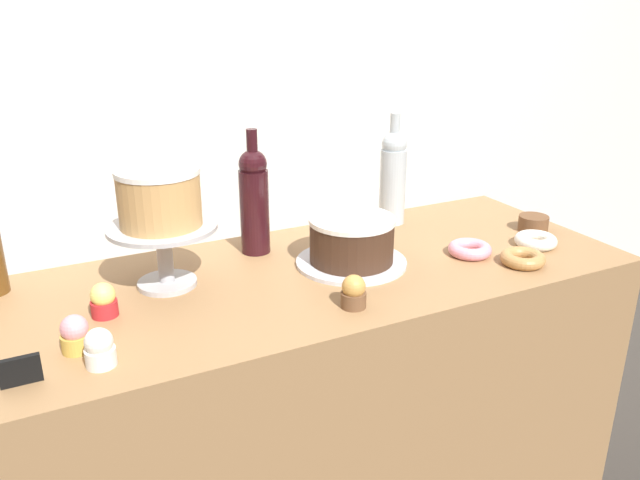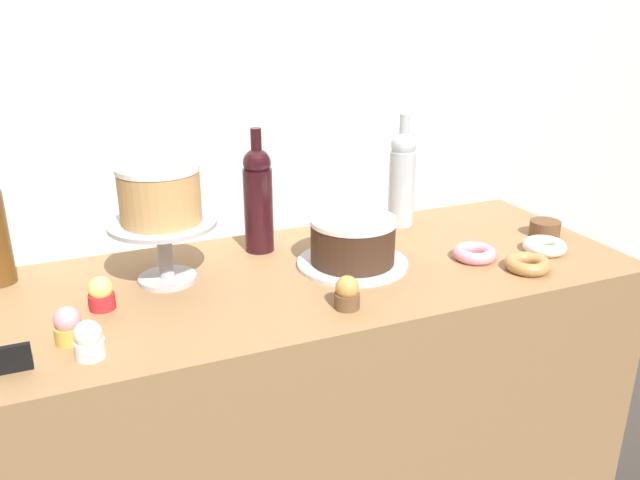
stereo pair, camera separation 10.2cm
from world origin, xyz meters
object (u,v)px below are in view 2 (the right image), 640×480
at_px(cupcake_strawberry, 68,326).
at_px(cake_stand_pedestal, 164,240).
at_px(cupcake_vanilla, 89,340).
at_px(donut_pink, 475,253).
at_px(cupcake_lemon, 101,294).
at_px(chocolate_round_cake, 353,240).
at_px(donut_maple, 528,264).
at_px(cupcake_caramel, 347,293).
at_px(donut_sugar, 545,246).
at_px(cookie_stack, 545,228).
at_px(wine_bottle_clear, 402,177).
at_px(wine_bottle_dark_red, 258,198).
at_px(price_sign_chalkboard, 11,359).
at_px(white_layer_cake, 160,194).

bearing_deg(cupcake_strawberry, cake_stand_pedestal, 43.44).
height_order(cupcake_vanilla, donut_pink, cupcake_vanilla).
relative_size(cupcake_strawberry, cupcake_lemon, 1.00).
height_order(chocolate_round_cake, donut_maple, chocolate_round_cake).
bearing_deg(chocolate_round_cake, donut_maple, -26.59).
relative_size(chocolate_round_cake, donut_pink, 1.91).
relative_size(cupcake_caramel, cupcake_lemon, 1.00).
relative_size(cake_stand_pedestal, cupcake_lemon, 3.35).
height_order(donut_pink, donut_maple, same).
bearing_deg(cupcake_vanilla, cupcake_caramel, -0.30).
distance_m(cupcake_vanilla, donut_sugar, 1.15).
height_order(donut_maple, cookie_stack, cookie_stack).
relative_size(wine_bottle_clear, donut_pink, 2.91).
distance_m(wine_bottle_dark_red, cookie_stack, 0.81).
bearing_deg(cupcake_caramel, cupcake_lemon, 157.71).
distance_m(cupcake_vanilla, price_sign_chalkboard, 0.13).
relative_size(wine_bottle_clear, cupcake_vanilla, 4.38).
height_order(wine_bottle_dark_red, cupcake_strawberry, wine_bottle_dark_red).
height_order(white_layer_cake, wine_bottle_clear, wine_bottle_clear).
distance_m(donut_sugar, price_sign_chalkboard, 1.28).
bearing_deg(cupcake_lemon, cupcake_strawberry, -120.09).
distance_m(wine_bottle_dark_red, donut_maple, 0.70).
height_order(cake_stand_pedestal, chocolate_round_cake, cake_stand_pedestal).
height_order(wine_bottle_dark_red, cupcake_lemon, wine_bottle_dark_red).
relative_size(white_layer_cake, chocolate_round_cake, 0.87).
xyz_separation_m(white_layer_cake, cookie_stack, (1.03, -0.10, -0.19)).
xyz_separation_m(donut_pink, price_sign_chalkboard, (-1.08, -0.12, 0.01)).
distance_m(cake_stand_pedestal, cupcake_caramel, 0.45).
distance_m(cake_stand_pedestal, donut_sugar, 0.98).
bearing_deg(cupcake_vanilla, cupcake_strawberry, 113.94).
xyz_separation_m(cake_stand_pedestal, cupcake_lemon, (-0.16, -0.09, -0.07)).
bearing_deg(donut_sugar, cupcake_strawberry, -179.20).
height_order(wine_bottle_dark_red, cupcake_caramel, wine_bottle_dark_red).
xyz_separation_m(cupcake_caramel, cupcake_lemon, (-0.49, 0.20, 0.00)).
distance_m(cupcake_vanilla, cupcake_caramel, 0.53).
height_order(white_layer_cake, donut_sugar, white_layer_cake).
height_order(donut_pink, donut_sugar, same).
bearing_deg(cupcake_vanilla, cupcake_lemon, 78.92).
bearing_deg(donut_pink, donut_sugar, -8.33).
bearing_deg(cookie_stack, cake_stand_pedestal, 174.28).
relative_size(cupcake_vanilla, donut_maple, 0.66).
bearing_deg(cookie_stack, cupcake_vanilla, -171.40).
bearing_deg(cupcake_strawberry, price_sign_chalkboard, -143.55).
height_order(donut_sugar, price_sign_chalkboard, price_sign_chalkboard).
xyz_separation_m(wine_bottle_clear, cupcake_lemon, (-0.86, -0.23, -0.11)).
bearing_deg(wine_bottle_dark_red, cake_stand_pedestal, -158.25).
bearing_deg(donut_sugar, cake_stand_pedestal, 168.20).
bearing_deg(white_layer_cake, donut_sugar, -11.80).
bearing_deg(chocolate_round_cake, cupcake_caramel, -118.62).
height_order(cake_stand_pedestal, cookie_stack, cake_stand_pedestal).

